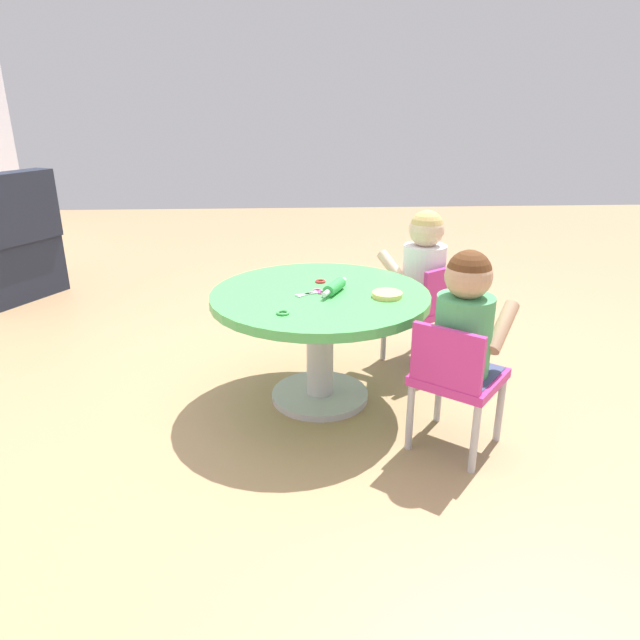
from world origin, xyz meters
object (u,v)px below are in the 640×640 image
at_px(craft_table, 320,317).
at_px(seated_child_right, 424,262).
at_px(seated_child_left, 465,319).
at_px(child_chair_right, 427,308).
at_px(craft_scissors, 314,293).
at_px(child_chair_left, 455,378).
at_px(rolling_pin, 334,287).

bearing_deg(craft_table, seated_child_right, -54.75).
relative_size(craft_table, seated_child_right, 1.85).
distance_m(seated_child_left, child_chair_right, 0.78).
relative_size(child_chair_right, craft_scissors, 3.80).
relative_size(child_chair_left, rolling_pin, 2.49).
bearing_deg(craft_table, child_chair_right, -58.26).
bearing_deg(seated_child_right, craft_table, 125.25).
relative_size(child_chair_right, rolling_pin, 2.49).
bearing_deg(child_chair_left, child_chair_right, -5.09).
height_order(child_chair_left, seated_child_left, seated_child_left).
bearing_deg(child_chair_left, seated_child_left, -38.88).
distance_m(seated_child_right, craft_scissors, 0.68).
bearing_deg(seated_child_left, rolling_pin, 48.60).
xyz_separation_m(craft_table, seated_child_left, (-0.40, -0.51, 0.14)).
height_order(seated_child_right, craft_scissors, seated_child_right).
height_order(craft_table, rolling_pin, rolling_pin).
bearing_deg(craft_scissors, child_chair_left, -129.58).
xyz_separation_m(child_chair_right, craft_scissors, (-0.36, 0.58, 0.21)).
bearing_deg(rolling_pin, craft_table, 81.68).
relative_size(rolling_pin, craft_scissors, 1.53).
relative_size(seated_child_left, child_chair_right, 0.95).
xyz_separation_m(child_chair_right, rolling_pin, (-0.35, 0.49, 0.23)).
bearing_deg(craft_scissors, rolling_pin, -86.82).
xyz_separation_m(craft_table, rolling_pin, (-0.01, -0.06, 0.14)).
height_order(child_chair_left, child_chair_right, same).
relative_size(child_chair_left, seated_child_right, 1.05).
relative_size(craft_table, craft_scissors, 6.68).
bearing_deg(child_chair_right, rolling_pin, 125.52).
relative_size(seated_child_right, rolling_pin, 2.37).
xyz_separation_m(seated_child_left, child_chair_right, (0.75, -0.04, -0.23)).
bearing_deg(child_chair_right, seated_child_right, 34.80).
distance_m(seated_child_right, rolling_pin, 0.61).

